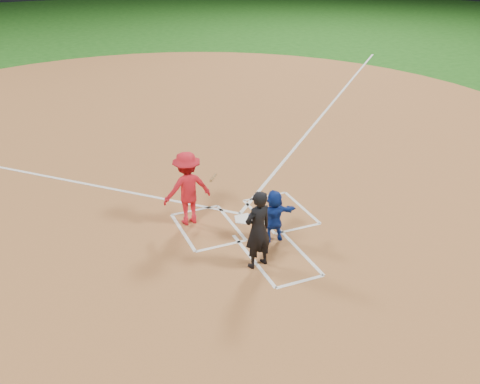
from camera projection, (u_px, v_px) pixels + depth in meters
name	position (u px, v px, depth m)	size (l,w,h in m)	color
ground	(245.00, 220.00, 13.10)	(120.00, 120.00, 0.00)	#195114
home_plate_dirt	(174.00, 139.00, 18.04)	(28.00, 28.00, 0.01)	#995D32
home_plate	(245.00, 219.00, 13.09)	(0.60, 0.60, 0.02)	white
catcher	(274.00, 216.00, 11.97)	(1.15, 0.37, 1.24)	#123096
umpire	(258.00, 230.00, 10.93)	(0.64, 0.42, 1.74)	black
chalk_markings	(180.00, 146.00, 17.45)	(28.35, 17.32, 0.01)	white
batter_at_plate	(187.00, 188.00, 12.57)	(1.43, 0.90, 1.81)	red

